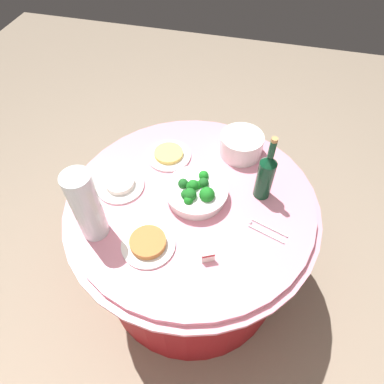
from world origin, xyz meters
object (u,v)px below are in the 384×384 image
at_px(wine_bottle, 266,175).
at_px(serving_tongs, 266,230).
at_px(decorative_fruit_vase, 88,209).
at_px(broccoli_bowl, 196,192).
at_px(food_plate_peanuts, 148,243).
at_px(food_plate_rice, 120,184).
at_px(label_placard_front, 208,257).
at_px(plate_stack, 241,145).
at_px(food_plate_noodles, 169,155).

bearing_deg(wine_bottle, serving_tongs, 103.12).
xyz_separation_m(wine_bottle, decorative_fruit_vase, (0.65, 0.36, 0.02)).
bearing_deg(broccoli_bowl, decorative_fruit_vase, 36.52).
bearing_deg(food_plate_peanuts, serving_tongs, -157.64).
xyz_separation_m(food_plate_rice, label_placard_front, (-0.47, 0.27, 0.02)).
xyz_separation_m(broccoli_bowl, food_plate_rice, (0.36, 0.02, -0.03)).
bearing_deg(plate_stack, wine_bottle, 119.13).
xyz_separation_m(broccoli_bowl, food_plate_noodles, (0.20, -0.22, -0.03)).
relative_size(decorative_fruit_vase, food_plate_noodles, 1.55).
distance_m(broccoli_bowl, food_plate_rice, 0.36).
bearing_deg(plate_stack, decorative_fruit_vase, 49.81).
bearing_deg(food_plate_noodles, decorative_fruit_vase, 70.96).
bearing_deg(food_plate_peanuts, food_plate_rice, -49.57).
xyz_separation_m(food_plate_noodles, label_placard_front, (-0.31, 0.52, 0.02)).
xyz_separation_m(wine_bottle, food_plate_noodles, (0.48, -0.13, -0.12)).
bearing_deg(label_placard_front, food_plate_peanuts, -2.22).
bearing_deg(label_placard_front, food_plate_rice, -30.06).
height_order(broccoli_bowl, food_plate_noodles, broccoli_bowl).
bearing_deg(label_placard_front, plate_stack, -92.46).
bearing_deg(decorative_fruit_vase, serving_tongs, -165.98).
xyz_separation_m(decorative_fruit_vase, food_plate_noodles, (-0.17, -0.49, -0.14)).
bearing_deg(label_placard_front, decorative_fruit_vase, -2.89).
xyz_separation_m(plate_stack, food_plate_rice, (0.50, 0.35, -0.04)).
distance_m(serving_tongs, label_placard_front, 0.29).
height_order(serving_tongs, food_plate_rice, food_plate_rice).
bearing_deg(broccoli_bowl, label_placard_front, 112.00).
bearing_deg(serving_tongs, label_placard_front, 43.70).
distance_m(broccoli_bowl, plate_stack, 0.37).
xyz_separation_m(wine_bottle, serving_tongs, (-0.04, 0.19, -0.12)).
height_order(broccoli_bowl, food_plate_rice, broccoli_bowl).
bearing_deg(wine_bottle, food_plate_peanuts, 42.80).
xyz_separation_m(broccoli_bowl, decorative_fruit_vase, (0.37, 0.27, 0.11)).
distance_m(food_plate_peanuts, food_plate_noodles, 0.51).
bearing_deg(wine_bottle, label_placard_front, 67.53).
distance_m(decorative_fruit_vase, label_placard_front, 0.50).
bearing_deg(broccoli_bowl, plate_stack, -113.58).
distance_m(wine_bottle, serving_tongs, 0.23).
height_order(wine_bottle, label_placard_front, wine_bottle).
bearing_deg(food_plate_peanuts, wine_bottle, -137.20).
height_order(wine_bottle, food_plate_peanuts, wine_bottle).
distance_m(broccoli_bowl, food_plate_noodles, 0.30).
relative_size(broccoli_bowl, label_placard_front, 5.09).
bearing_deg(food_plate_peanuts, decorative_fruit_vase, -3.59).
height_order(food_plate_rice, label_placard_front, label_placard_front).
bearing_deg(serving_tongs, food_plate_noodles, -31.61).
distance_m(decorative_fruit_vase, food_plate_peanuts, 0.27).
bearing_deg(food_plate_rice, plate_stack, -144.74).
relative_size(plate_stack, decorative_fruit_vase, 0.62).
height_order(serving_tongs, label_placard_front, label_placard_front).
xyz_separation_m(decorative_fruit_vase, label_placard_front, (-0.48, 0.02, -0.12)).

